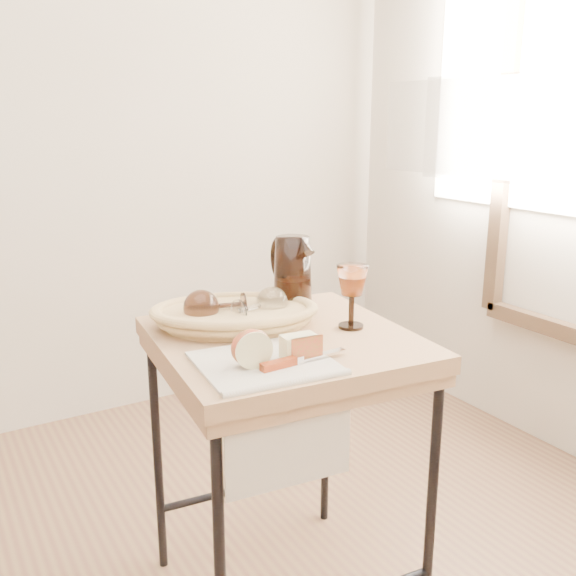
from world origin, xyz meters
TOP-DOWN VIEW (x-y plane):
  - side_table at (0.49, 0.43)m, footprint 0.64×0.64m
  - tea_towel at (0.36, 0.29)m, footprint 0.30×0.27m
  - bread_basket at (0.41, 0.54)m, footprint 0.43×0.37m
  - goblet_lying_a at (0.38, 0.56)m, footprint 0.16×0.12m
  - goblet_lying_b at (0.47, 0.52)m, footprint 0.14×0.10m
  - pitcher at (0.60, 0.58)m, footprint 0.16×0.23m
  - wine_goblet at (0.66, 0.39)m, footprint 0.10×0.10m
  - apple_half at (0.33, 0.29)m, footprint 0.09×0.06m
  - apple_wedge at (0.43, 0.27)m, footprint 0.08×0.05m
  - table_knife at (0.42, 0.25)m, footprint 0.21×0.03m

SIDE VIEW (x-z plane):
  - side_table at x=0.49m, z-range 0.00..0.74m
  - tea_towel at x=0.36m, z-range 0.74..0.75m
  - table_knife at x=0.42m, z-range 0.75..0.76m
  - bread_basket at x=0.41m, z-range 0.74..0.79m
  - apple_wedge at x=0.43m, z-range 0.75..0.80m
  - apple_half at x=0.33m, z-range 0.75..0.82m
  - goblet_lying_b at x=0.47m, z-range 0.75..0.83m
  - goblet_lying_a at x=0.38m, z-range 0.75..0.84m
  - wine_goblet at x=0.66m, z-range 0.74..0.90m
  - pitcher at x=0.60m, z-range 0.72..0.96m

